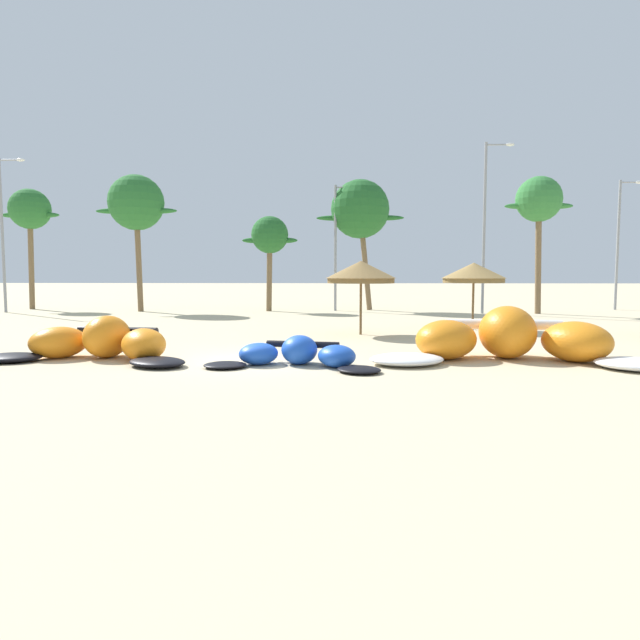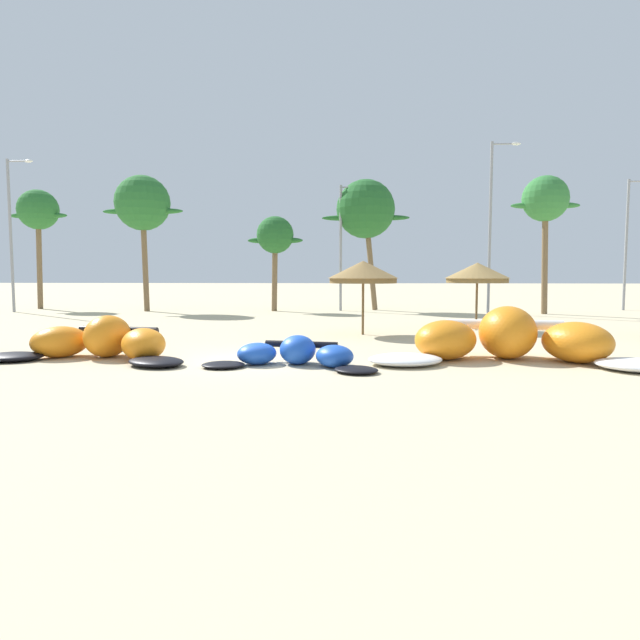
{
  "view_description": "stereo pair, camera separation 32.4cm",
  "coord_description": "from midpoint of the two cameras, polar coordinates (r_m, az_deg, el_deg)",
  "views": [
    {
      "loc": [
        2.71,
        -15.78,
        2.48
      ],
      "look_at": [
        1.99,
        2.0,
        1.0
      ],
      "focal_mm": 31.2,
      "sensor_mm": 36.0,
      "label": 1
    },
    {
      "loc": [
        3.03,
        -15.76,
        2.48
      ],
      "look_at": [
        1.99,
        2.0,
        1.0
      ],
      "focal_mm": 31.2,
      "sensor_mm": 36.0,
      "label": 2
    }
  ],
  "objects": [
    {
      "name": "palm_left",
      "position": [
        38.85,
        -17.51,
        11.26
      ],
      "size": [
        5.38,
        3.59,
        8.9
      ],
      "color": "brown",
      "rests_on": "ground"
    },
    {
      "name": "palm_left_of_gap",
      "position": [
        37.23,
        -4.37,
        8.52
      ],
      "size": [
        3.68,
        2.45,
        6.28
      ],
      "color": "brown",
      "rests_on": "ground"
    },
    {
      "name": "palm_center_left",
      "position": [
        38.5,
        4.95,
        11.19
      ],
      "size": [
        5.96,
        3.97,
        8.85
      ],
      "color": "brown",
      "rests_on": "ground"
    },
    {
      "name": "lamppost_east_center",
      "position": [
        36.32,
        17.5,
        9.79
      ],
      "size": [
        1.81,
        0.24,
        10.5
      ],
      "color": "gray",
      "rests_on": "ground"
    },
    {
      "name": "beach_umbrella_near_van",
      "position": [
        22.68,
        4.86,
        4.94
      ],
      "size": [
        2.87,
        2.87,
        3.01
      ],
      "color": "brown",
      "rests_on": "ground"
    },
    {
      "name": "palm_center_right",
      "position": [
        37.27,
        22.35,
        11.21
      ],
      "size": [
        4.16,
        2.77,
        8.44
      ],
      "color": "brown",
      "rests_on": "ground"
    },
    {
      "name": "kite_left_of_center",
      "position": [
        15.06,
        -1.94,
        -3.54
      ],
      "size": [
        4.91,
        2.62,
        0.8
      ],
      "color": "black",
      "rests_on": "ground"
    },
    {
      "name": "kite_center",
      "position": [
        16.81,
        19.44,
        -1.97
      ],
      "size": [
        8.35,
        4.21,
        1.54
      ],
      "color": "white",
      "rests_on": "ground"
    },
    {
      "name": "kite_left",
      "position": [
        17.43,
        -21.03,
        -2.16
      ],
      "size": [
        6.37,
        3.41,
        1.25
      ],
      "color": "black",
      "rests_on": "ground"
    },
    {
      "name": "lamppost_east",
      "position": [
        43.42,
        29.25,
        7.39
      ],
      "size": [
        1.61,
        0.24,
        8.82
      ],
      "color": "gray",
      "rests_on": "ground"
    },
    {
      "name": "lamppost_west_center",
      "position": [
        37.54,
        2.58,
        8.12
      ],
      "size": [
        1.58,
        0.24,
        8.36
      ],
      "color": "gray",
      "rests_on": "ground"
    },
    {
      "name": "lamppost_west",
      "position": [
        41.22,
        -28.82,
        8.29
      ],
      "size": [
        1.77,
        0.24,
        9.79
      ],
      "color": "gray",
      "rests_on": "ground"
    },
    {
      "name": "beach_umbrella_middle",
      "position": [
        25.5,
        16.18,
        4.69
      ],
      "size": [
        2.81,
        2.81,
        2.97
      ],
      "color": "brown",
      "rests_on": "ground"
    },
    {
      "name": "ground_plane",
      "position": [
        16.22,
        -6.89,
        -4.08
      ],
      "size": [
        260.0,
        260.0,
        0.0
      ],
      "primitive_type": "plane",
      "color": "beige"
    },
    {
      "name": "palm_leftmost",
      "position": [
        44.17,
        -26.75,
        9.89
      ],
      "size": [
        4.16,
        2.78,
        8.35
      ],
      "color": "brown",
      "rests_on": "ground"
    }
  ]
}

